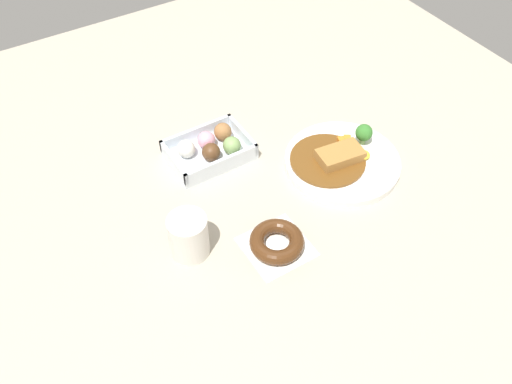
# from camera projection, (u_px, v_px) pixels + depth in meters

# --- Properties ---
(ground_plane) EXTENTS (1.60, 1.60, 0.00)m
(ground_plane) POSITION_uv_depth(u_px,v_px,m) (268.00, 165.00, 1.24)
(ground_plane) COLOR #B2A893
(curry_plate) EXTENTS (0.26, 0.26, 0.07)m
(curry_plate) POSITION_uv_depth(u_px,v_px,m) (342.00, 160.00, 1.23)
(curry_plate) COLOR white
(curry_plate) RESTS_ON ground_plane
(donut_box) EXTENTS (0.19, 0.13, 0.05)m
(donut_box) POSITION_uv_depth(u_px,v_px,m) (210.00, 148.00, 1.25)
(donut_box) COLOR silver
(donut_box) RESTS_ON ground_plane
(chocolate_ring_donut) EXTENTS (0.13, 0.13, 0.03)m
(chocolate_ring_donut) POSITION_uv_depth(u_px,v_px,m) (277.00, 242.00, 1.07)
(chocolate_ring_donut) COLOR white
(chocolate_ring_donut) RESTS_ON ground_plane
(coffee_mug) EXTENTS (0.08, 0.08, 0.09)m
(coffee_mug) POSITION_uv_depth(u_px,v_px,m) (189.00, 236.00, 1.05)
(coffee_mug) COLOR silver
(coffee_mug) RESTS_ON ground_plane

